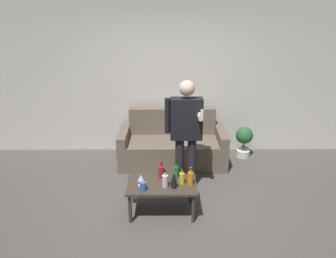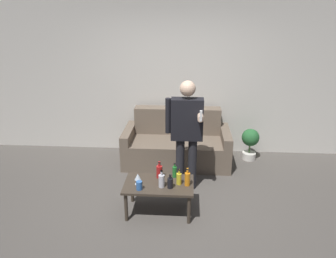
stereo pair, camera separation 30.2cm
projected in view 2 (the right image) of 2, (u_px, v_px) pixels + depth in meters
name	position (u px, v px, depth m)	size (l,w,h in m)	color
ground_plane	(170.00, 216.00, 4.13)	(16.00, 16.00, 0.00)	#514C47
wall_back	(177.00, 77.00, 5.65)	(8.00, 0.06, 2.70)	silver
couch	(177.00, 144.00, 5.54)	(1.75, 0.87, 0.88)	#6B5B4C
coffee_table	(159.00, 187.00, 4.11)	(0.87, 0.53, 0.41)	#3D3328
bottle_orange	(170.00, 182.00, 3.97)	(0.07, 0.07, 0.18)	black
bottle_green	(179.00, 178.00, 4.05)	(0.06, 0.06, 0.20)	yellow
bottle_dark	(159.00, 171.00, 4.20)	(0.08, 0.08, 0.22)	#B21E1E
bottle_yellow	(162.00, 180.00, 3.98)	(0.07, 0.07, 0.22)	silver
bottle_red	(175.00, 172.00, 4.22)	(0.06, 0.06, 0.20)	#23752D
bottle_clear	(187.00, 179.00, 4.02)	(0.07, 0.07, 0.23)	orange
wine_glass_near	(138.00, 177.00, 4.04)	(0.08, 0.08, 0.15)	silver
cup_on_table	(139.00, 185.00, 3.93)	(0.07, 0.07, 0.11)	#3366B2
person_standing_front	(186.00, 128.00, 4.48)	(0.51, 0.42, 1.58)	#232328
potted_plant	(250.00, 141.00, 5.60)	(0.30, 0.30, 0.55)	silver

